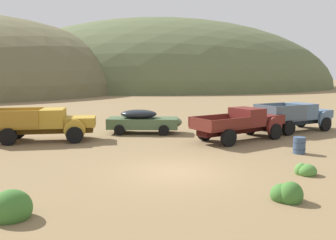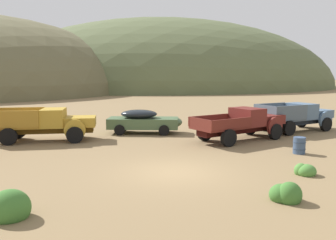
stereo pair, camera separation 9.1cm
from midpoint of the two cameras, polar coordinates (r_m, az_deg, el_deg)
The scene contains 10 objects.
ground_plane at distance 14.38m, azimuth 1.10°, elevation -8.43°, with size 300.00×300.00×0.00m, color olive.
hill_far_right at distance 98.09m, azimuth -0.25°, elevation 5.36°, with size 93.58×72.50×36.37m, color #56603D.
truck_mustard at distance 21.75m, azimuth -18.31°, elevation -0.57°, with size 6.05×2.81×1.91m.
car_weathered_green at distance 23.28m, azimuth -3.59°, elevation -0.16°, with size 5.12×3.05×1.57m.
truck_oxblood at distance 21.60m, azimuth 12.65°, elevation -0.48°, with size 6.42×3.75×1.89m.
truck_chalk_blue at distance 25.88m, azimuth 20.66°, elevation 0.58°, with size 6.02×3.30×1.91m.
oil_drum_spare at distance 18.63m, azimuth 20.64°, elevation -3.88°, with size 0.63×0.63×0.83m.
bush_between_trucks at distance 10.94m, azimuth -24.09°, elevation -13.03°, with size 1.13×1.04×1.05m.
bush_front_right at distance 14.97m, azimuth 21.45°, elevation -7.70°, with size 0.80×0.74×0.58m.
bush_lone_scrub at distance 11.87m, azimuth 18.76°, elevation -11.38°, with size 0.94×0.92×0.82m.
Camera 2 is at (-3.84, -13.26, 3.99)m, focal length 37.60 mm.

